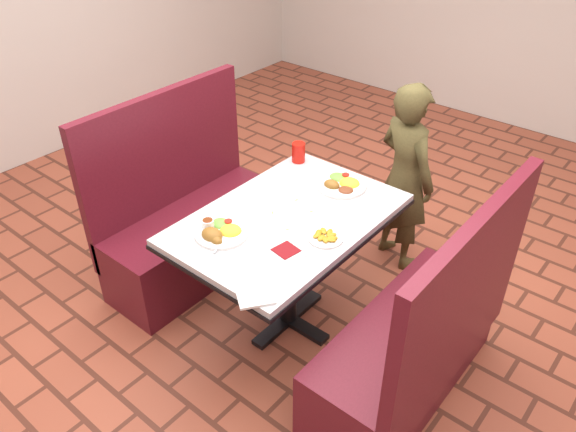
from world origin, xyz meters
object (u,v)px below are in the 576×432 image
(diner_person, at_px, (405,178))
(red_tumbler, at_px, (298,152))
(plantain_plate, at_px, (325,237))
(booth_bench_right, at_px, (415,347))
(near_dinner_plate, at_px, (220,230))
(dining_table, at_px, (288,231))
(far_dinner_plate, at_px, (342,182))
(booth_bench_left, at_px, (191,225))

(diner_person, bearing_deg, red_tumbler, 61.66)
(plantain_plate, distance_m, red_tumbler, 0.80)
(booth_bench_right, relative_size, near_dinner_plate, 4.50)
(dining_table, relative_size, plantain_plate, 6.95)
(diner_person, relative_size, red_tumbler, 10.32)
(dining_table, distance_m, far_dinner_plate, 0.44)
(booth_bench_right, bearing_deg, red_tumbler, 156.34)
(booth_bench_right, xyz_separation_m, plantain_plate, (-0.53, -0.04, 0.43))
(dining_table, relative_size, booth_bench_left, 1.01)
(booth_bench_right, xyz_separation_m, near_dinner_plate, (-0.95, -0.34, 0.45))
(booth_bench_left, distance_m, diner_person, 1.38)
(booth_bench_left, relative_size, diner_person, 0.97)
(booth_bench_left, xyz_separation_m, far_dinner_plate, (0.84, 0.42, 0.45))
(plantain_plate, relative_size, red_tumbler, 1.46)
(dining_table, relative_size, booth_bench_right, 1.01)
(dining_table, relative_size, far_dinner_plate, 4.32)
(near_dinner_plate, height_order, plantain_plate, near_dinner_plate)
(dining_table, xyz_separation_m, far_dinner_plate, (0.04, 0.42, 0.12))
(far_dinner_plate, xyz_separation_m, red_tumbler, (-0.37, 0.07, 0.03))
(booth_bench_right, distance_m, near_dinner_plate, 1.11)
(near_dinner_plate, distance_m, far_dinner_plate, 0.78)
(booth_bench_left, xyz_separation_m, red_tumbler, (0.47, 0.49, 0.48))
(plantain_plate, bearing_deg, booth_bench_left, 178.06)
(near_dinner_plate, bearing_deg, far_dinner_plate, 75.46)
(near_dinner_plate, bearing_deg, plantain_plate, 35.63)
(booth_bench_left, relative_size, red_tumbler, 10.04)
(booth_bench_left, xyz_separation_m, booth_bench_right, (1.60, 0.00, 0.00))
(dining_table, xyz_separation_m, near_dinner_plate, (-0.15, -0.34, 0.13))
(dining_table, relative_size, red_tumbler, 10.14)
(far_dinner_plate, bearing_deg, red_tumbler, 169.05)
(dining_table, distance_m, diner_person, 0.96)
(booth_bench_right, distance_m, diner_person, 1.17)
(booth_bench_right, distance_m, plantain_plate, 0.69)
(booth_bench_left, distance_m, red_tumbler, 0.83)
(dining_table, xyz_separation_m, booth_bench_left, (-0.80, 0.00, -0.32))
(booth_bench_right, bearing_deg, near_dinner_plate, -160.46)
(diner_person, bearing_deg, plantain_plate, 115.22)
(diner_person, xyz_separation_m, far_dinner_plate, (-0.12, -0.52, 0.16))
(near_dinner_plate, relative_size, far_dinner_plate, 0.95)
(diner_person, height_order, far_dinner_plate, diner_person)
(diner_person, distance_m, far_dinner_plate, 0.56)
(booth_bench_right, height_order, plantain_plate, booth_bench_right)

